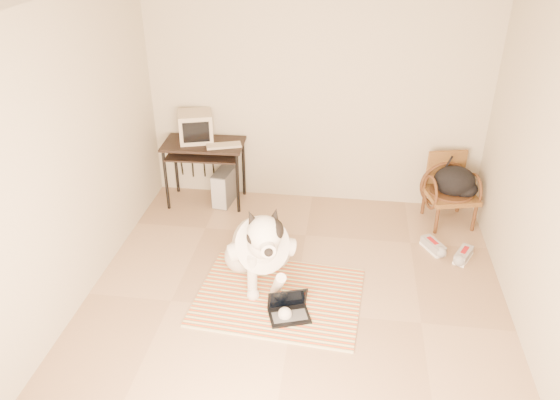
% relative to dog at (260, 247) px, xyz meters
% --- Properties ---
extents(floor, '(4.50, 4.50, 0.00)m').
position_rel_dog_xyz_m(floor, '(0.37, -0.43, -0.40)').
color(floor, tan).
rests_on(floor, ground).
extents(ceiling, '(4.50, 4.50, 0.00)m').
position_rel_dog_xyz_m(ceiling, '(0.37, -0.43, 2.30)').
color(ceiling, silver).
rests_on(ceiling, wall_back).
extents(wall_back, '(4.50, 0.00, 4.50)m').
position_rel_dog_xyz_m(wall_back, '(0.37, 1.82, 0.95)').
color(wall_back, '#BDB19B').
rests_on(wall_back, floor).
extents(wall_left, '(0.00, 4.50, 4.50)m').
position_rel_dog_xyz_m(wall_left, '(-1.63, -0.43, 0.95)').
color(wall_left, '#BDB19B').
rests_on(wall_left, floor).
extents(wall_right, '(0.00, 4.50, 4.50)m').
position_rel_dog_xyz_m(wall_right, '(2.37, -0.43, 0.95)').
color(wall_right, '#BDB19B').
rests_on(wall_right, floor).
extents(rug, '(1.64, 1.30, 0.02)m').
position_rel_dog_xyz_m(rug, '(0.22, -0.24, -0.39)').
color(rug, '#E74F20').
rests_on(rug, floor).
extents(dog, '(0.77, 1.29, 1.02)m').
position_rel_dog_xyz_m(dog, '(0.00, 0.00, 0.00)').
color(dog, silver).
rests_on(dog, rug).
extents(laptop, '(0.43, 0.37, 0.26)m').
position_rel_dog_xyz_m(laptop, '(0.34, -0.49, -0.32)').
color(laptop, black).
rests_on(laptop, rug).
extents(computer_desk, '(0.98, 0.56, 0.80)m').
position_rel_dog_xyz_m(computer_desk, '(-0.93, 1.51, 0.29)').
color(computer_desk, black).
rests_on(computer_desk, floor).
extents(crt_monitor, '(0.48, 0.47, 0.35)m').
position_rel_dog_xyz_m(crt_monitor, '(-1.03, 1.59, 0.57)').
color(crt_monitor, '#B2A38C').
rests_on(crt_monitor, computer_desk).
extents(desk_keyboard, '(0.43, 0.27, 0.03)m').
position_rel_dog_xyz_m(desk_keyboard, '(-0.67, 1.45, 0.41)').
color(desk_keyboard, '#B2A38C').
rests_on(desk_keyboard, computer_desk).
extents(pc_tower, '(0.25, 0.48, 0.43)m').
position_rel_dog_xyz_m(pc_tower, '(-0.70, 1.55, -0.19)').
color(pc_tower, '#4A4A4C').
rests_on(pc_tower, floor).
extents(rattan_chair, '(0.64, 0.63, 0.81)m').
position_rel_dog_xyz_m(rattan_chair, '(1.99, 1.45, 0.01)').
color(rattan_chair, brown).
rests_on(rattan_chair, floor).
extents(backpack, '(0.50, 0.39, 0.35)m').
position_rel_dog_xyz_m(backpack, '(2.04, 1.40, 0.13)').
color(backpack, black).
rests_on(backpack, rattan_chair).
extents(sneaker_left, '(0.26, 0.34, 0.11)m').
position_rel_dog_xyz_m(sneaker_left, '(1.77, 0.78, -0.35)').
color(sneaker_left, white).
rests_on(sneaker_left, floor).
extents(sneaker_right, '(0.25, 0.33, 0.11)m').
position_rel_dog_xyz_m(sneaker_right, '(2.07, 0.65, -0.35)').
color(sneaker_right, white).
rests_on(sneaker_right, floor).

